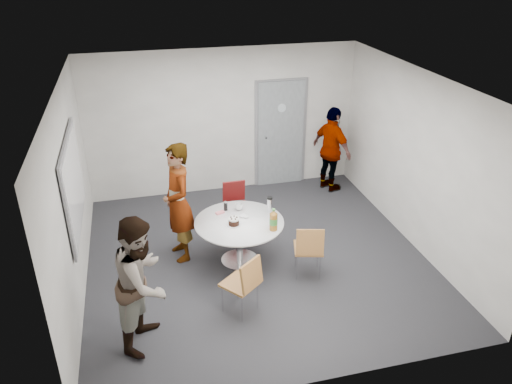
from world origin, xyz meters
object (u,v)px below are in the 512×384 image
object	(u,v)px
person_main	(178,203)
person_right	(332,150)
whiteboard	(74,184)
chair_far	(235,201)
table	(242,226)
chair_near_left	(245,281)
chair_near_right	(309,247)
door	(281,134)
person_left	(143,282)

from	to	relation	value
person_main	person_right	world-z (taller)	person_main
whiteboard	chair_far	world-z (taller)	whiteboard
table	chair_near_left	size ratio (longest dim) A/B	1.56
chair_near_right	chair_far	bearing A→B (deg)	128.84
door	chair_near_left	bearing A→B (deg)	-113.00
door	whiteboard	distance (m)	4.25
chair_near_left	person_main	world-z (taller)	person_main
table	person_right	xyz separation A→B (m)	(2.18, 1.98, 0.22)
whiteboard	chair_near_left	distance (m)	2.61
chair_far	person_main	size ratio (longest dim) A/B	0.45
person_main	whiteboard	bearing A→B (deg)	-94.61
chair_far	person_main	distance (m)	1.23
door	person_left	distance (m)	4.75
door	person_right	bearing A→B (deg)	-32.03
door	table	distance (m)	2.87
person_left	chair_near_left	bearing A→B (deg)	-59.07
chair_far	door	bearing A→B (deg)	-129.06
chair_near_right	person_right	bearing A→B (deg)	77.50
chair_near_left	chair_near_right	size ratio (longest dim) A/B	1.00
chair_near_right	door	bearing A→B (deg)	95.86
person_left	table	bearing A→B (deg)	-24.26
chair_far	chair_near_right	bearing A→B (deg)	113.50
person_main	door	bearing A→B (deg)	123.74
whiteboard	chair_near_left	size ratio (longest dim) A/B	2.27
whiteboard	door	bearing A→B (deg)	32.66
person_right	person_main	bearing A→B (deg)	96.91
table	chair_near_right	world-z (taller)	table
chair_near_right	chair_near_left	bearing A→B (deg)	-137.47
table	chair_near_left	bearing A→B (deg)	-100.96
whiteboard	person_left	world-z (taller)	whiteboard
whiteboard	chair_near_left	bearing A→B (deg)	-34.86
table	person_main	size ratio (longest dim) A/B	0.72
door	person_left	xyz separation A→B (m)	(-2.80, -3.84, -0.19)
person_main	person_right	size ratio (longest dim) A/B	1.11
chair_near_right	chair_far	world-z (taller)	chair_near_right
door	table	xyz separation A→B (m)	(-1.33, -2.51, -0.43)
whiteboard	person_main	bearing A→B (deg)	5.89
whiteboard	chair_near_right	size ratio (longest dim) A/B	2.27
person_left	person_right	distance (m)	4.92
whiteboard	person_right	bearing A→B (deg)	21.64
chair_near_left	whiteboard	bearing A→B (deg)	106.54
chair_near_left	chair_far	world-z (taller)	chair_near_left
door	person_main	distance (m)	3.07
person_right	whiteboard	bearing A→B (deg)	90.73
table	person_main	world-z (taller)	person_main
table	chair_near_right	size ratio (longest dim) A/B	1.56
table	person_left	xyz separation A→B (m)	(-1.46, -1.33, 0.24)
door	chair_near_right	bearing A→B (deg)	-99.29
whiteboard	person_right	xyz separation A→B (m)	(4.41, 1.75, -0.63)
chair_far	whiteboard	bearing A→B (deg)	17.94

